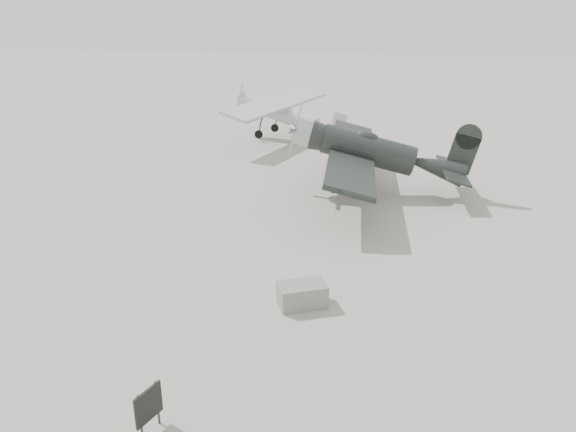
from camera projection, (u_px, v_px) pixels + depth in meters
name	position (u px, v px, depth m)	size (l,w,h in m)	color
ground	(239.00, 265.00, 20.10)	(160.00, 160.00, 0.00)	gray
lowwing_monoplane	(376.00, 153.00, 26.57)	(8.69, 12.11, 3.92)	black
highwing_monoplane	(286.00, 111.00, 36.65)	(7.89, 10.94, 3.12)	#96999B
equipment_block	(302.00, 295.00, 17.38)	(1.45, 0.91, 0.73)	slate
sign_board	(148.00, 406.00, 12.20)	(0.33, 0.76, 1.15)	#333333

